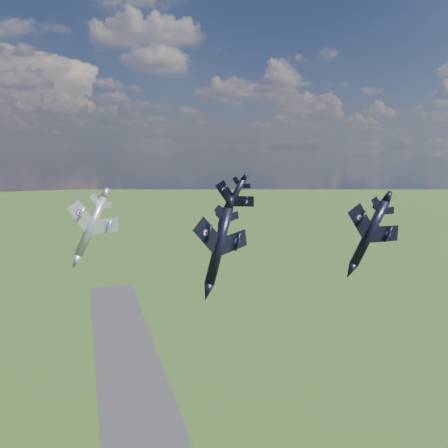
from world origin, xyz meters
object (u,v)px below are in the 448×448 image
object	(u,v)px
jet_right_navy	(370,233)
jet_high_navy	(232,200)
jet_lead_navy	(219,246)
jet_left_silver	(91,226)

from	to	relation	value
jet_right_navy	jet_high_navy	bearing A→B (deg)	104.19
jet_lead_navy	jet_high_navy	size ratio (longest dim) A/B	1.23
jet_right_navy	jet_high_navy	world-z (taller)	jet_high_navy
jet_high_navy	jet_left_silver	size ratio (longest dim) A/B	0.95
jet_right_navy	jet_high_navy	distance (m)	36.30
jet_lead_navy	jet_right_navy	xyz separation A→B (m)	(18.90, -10.95, 2.87)
jet_lead_navy	jet_right_navy	size ratio (longest dim) A/B	1.20
jet_lead_navy	jet_left_silver	world-z (taller)	jet_left_silver
jet_high_navy	jet_right_navy	bearing A→B (deg)	-53.88
jet_lead_navy	jet_right_navy	bearing A→B (deg)	-53.28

